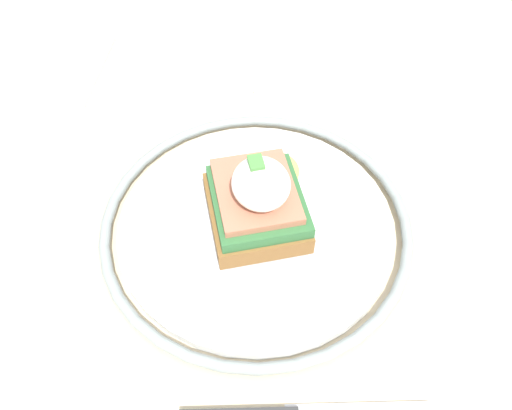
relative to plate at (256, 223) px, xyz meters
name	(u,v)px	position (x,y,z in m)	size (l,w,h in m)	color
dining_table	(231,295)	(0.01, -0.03, -0.12)	(1.09, 0.79, 0.73)	#C6B28E
plate	(256,223)	(0.00, 0.00, 0.00)	(0.29, 0.29, 0.02)	silver
sandwich	(258,199)	(0.00, 0.00, 0.03)	(0.13, 0.10, 0.08)	brown
fork	(232,103)	(-0.18, 0.01, -0.01)	(0.03, 0.15, 0.00)	silver
napkin	(50,68)	(-0.29, -0.20, 0.00)	(0.14, 0.13, 0.01)	white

